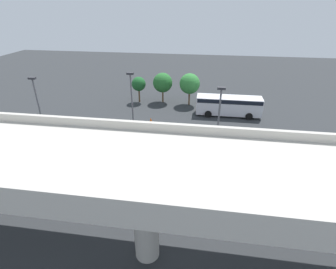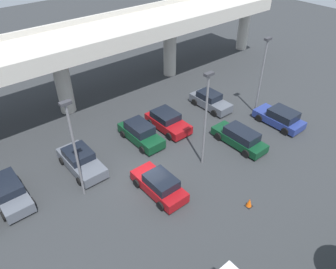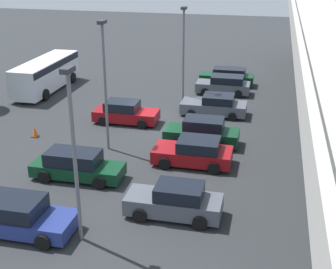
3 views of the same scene
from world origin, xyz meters
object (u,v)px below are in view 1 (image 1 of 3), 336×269
Objects in this scene: parked_car_5 at (109,162)px; tree_front_centre at (163,83)px; parked_car_0 at (299,179)px; parked_car_2 at (202,170)px; tree_front_far_right at (139,84)px; traffic_cone at (151,120)px; parked_car_3 at (176,137)px; parked_car_7 at (52,157)px; lamp_post_near_aisle at (132,103)px; lamp_post_mid_lot at (218,120)px; lamp_post_by_overpass at (39,107)px; parked_car_4 at (140,164)px; parked_car_6 at (100,132)px; tree_front_left at (190,84)px; shuttle_bus at (229,104)px; parked_car_8 at (59,128)px; parked_car_1 at (265,176)px.

tree_front_centre reaches higher than parked_car_5.
parked_car_0 is 1.06× the size of parked_car_5.
parked_car_2 is at bearing 109.55° from tree_front_centre.
tree_front_far_right reaches higher than traffic_cone.
parked_car_7 is (11.12, 5.92, 0.02)m from parked_car_3.
lamp_post_near_aisle reaches higher than parked_car_7.
tree_front_far_right is (11.38, -15.48, -1.60)m from lamp_post_mid_lot.
parked_car_4 is at bearing 163.23° from lamp_post_by_overpass.
parked_car_3 is at bearing 90.37° from parked_car_6.
lamp_post_mid_lot is 1.59× the size of tree_front_left.
traffic_cone is at bearing 22.13° from shuttle_bus.
parked_car_8 reaches higher than parked_car_6.
lamp_post_mid_lot is (1.86, 12.18, 2.87)m from shuttle_bus.
lamp_post_by_overpass is (2.68, -3.49, 3.65)m from parked_car_7.
lamp_post_mid_lot is (-4.19, 3.27, 3.71)m from parked_car_3.
parked_car_8 is 1.15× the size of tree_front_far_right.
parked_car_0 is at bearing 144.10° from traffic_cone.
parked_car_8 is 6.42× the size of traffic_cone.
lamp_post_mid_lot is at bearing 116.01° from tree_front_centre.
parked_car_5 is 0.94× the size of tree_front_left.
parked_car_7 is 18.68m from tree_front_far_right.
lamp_post_near_aisle reaches higher than parked_car_0.
tree_front_left is (-11.59, -18.13, 2.47)m from parked_car_7.
tree_front_centre is (6.60, -18.59, 2.35)m from parked_car_2.
parked_car_6 is 17.22m from shuttle_bus.
tree_front_centre is (-1.94, -18.55, 2.32)m from parked_car_5.
parked_car_0 is 20.57m from parked_car_6.
tree_front_far_right is at bearing 40.49° from parked_car_1.
parked_car_5 is 9.64m from lamp_post_by_overpass.
parked_car_5 is (5.55, 5.83, 0.01)m from parked_car_3.
parked_car_0 is at bearing -90.30° from parked_car_5.
parked_car_4 is at bearing -89.74° from parked_car_5.
parked_car_5 is at bearing 80.03° from lamp_post_near_aisle.
tree_front_left is (-14.31, -11.92, 2.47)m from parked_car_8.
parked_car_3 is (8.33, -5.95, -0.03)m from parked_car_1.
tree_front_far_right is (3.58, 0.50, -0.22)m from tree_front_centre.
tree_front_centre is (-7.51, -18.64, 2.31)m from parked_car_7.
tree_front_centre reaches higher than shuttle_bus.
lamp_post_near_aisle is (15.67, -5.55, 3.80)m from parked_car_0.
parked_car_1 is 0.96× the size of parked_car_4.
lamp_post_near_aisle reaches higher than shuttle_bus.
parked_car_6 is at bearing 28.09° from parked_car_5.
parked_car_0 is at bearing 160.52° from lamp_post_near_aisle.
parked_car_5 is at bearing 53.56° from parked_car_8.
parked_car_4 reaches higher than parked_car_2.
shuttle_bus reaches higher than parked_car_3.
parked_car_1 is 23.02m from parked_car_8.
parked_car_0 is 16.63m from parked_car_5.
parked_car_3 is at bearing 128.18° from traffic_cone.
parked_car_0 is 8.25m from lamp_post_mid_lot.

